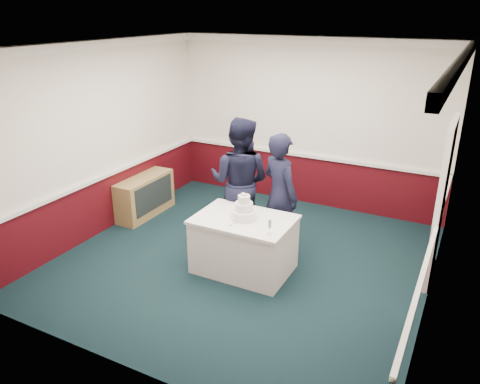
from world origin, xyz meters
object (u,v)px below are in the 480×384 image
at_px(cake_knife, 235,223).
at_px(person_woman, 280,195).
at_px(wedding_cake, 244,211).
at_px(champagne_flute, 270,224).
at_px(person_man, 240,182).
at_px(sideboard, 145,196).
at_px(cake_table, 244,244).

distance_m(cake_knife, person_woman, 0.95).
bearing_deg(person_woman, wedding_cake, 100.89).
bearing_deg(champagne_flute, cake_knife, 171.42).
bearing_deg(person_man, cake_knife, 107.68).
bearing_deg(sideboard, person_man, -3.79).
relative_size(cake_table, cake_knife, 6.00).
bearing_deg(wedding_cake, champagne_flute, -29.25).
bearing_deg(sideboard, champagne_flute, -21.93).
distance_m(sideboard, champagne_flute, 3.18).
height_order(cake_table, cake_knife, cake_knife).
bearing_deg(wedding_cake, sideboard, 159.70).
bearing_deg(sideboard, cake_table, -20.30).
relative_size(cake_knife, person_man, 0.11).
bearing_deg(champagne_flute, person_man, 132.60).
relative_size(cake_knife, champagne_flute, 1.07).
xyz_separation_m(sideboard, cake_table, (2.40, -0.89, 0.05)).
xyz_separation_m(sideboard, wedding_cake, (2.40, -0.89, 0.55)).
xyz_separation_m(sideboard, cake_knife, (2.37, -1.09, 0.44)).
relative_size(cake_table, champagne_flute, 6.44).
height_order(cake_table, person_man, person_man).
bearing_deg(sideboard, person_woman, -3.86).
bearing_deg(person_man, champagne_flute, 126.38).
bearing_deg(cake_table, wedding_cake, 90.00).
height_order(cake_knife, person_man, person_man).
bearing_deg(sideboard, cake_knife, -24.66).
xyz_separation_m(champagne_flute, person_woman, (-0.28, 0.99, -0.01)).
height_order(wedding_cake, person_man, person_man).
relative_size(cake_table, person_woman, 0.72).
distance_m(cake_table, person_man, 1.06).
bearing_deg(person_man, person_woman, 169.70).
relative_size(sideboard, cake_knife, 5.45).
distance_m(sideboard, person_woman, 2.69).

